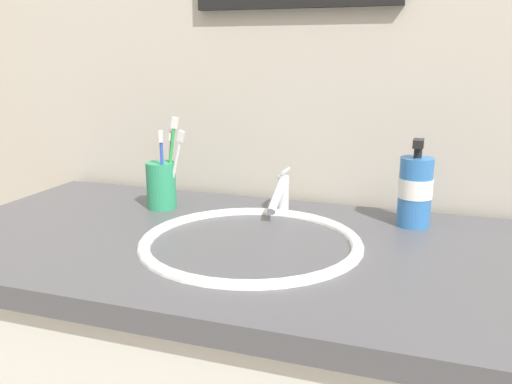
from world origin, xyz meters
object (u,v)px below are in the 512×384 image
toothbrush_white (175,164)px  toothbrush_purple (170,163)px  toothbrush_cup (161,185)px  toothbrush_blue (162,165)px  faucet (281,194)px  soap_dispenser (415,190)px  toothbrush_green (171,157)px

toothbrush_white → toothbrush_purple: size_ratio=1.01×
toothbrush_cup → toothbrush_blue: 0.06m
faucet → toothbrush_blue: bearing=-167.0°
toothbrush_cup → soap_dispenser: 0.55m
toothbrush_white → toothbrush_green: bearing=166.6°
toothbrush_white → soap_dispenser: (0.50, 0.05, -0.03)m
toothbrush_white → toothbrush_blue: 0.03m
toothbrush_cup → toothbrush_purple: (0.02, 0.01, 0.05)m
toothbrush_blue → soap_dispenser: (0.53, 0.07, -0.03)m
toothbrush_cup → toothbrush_blue: (0.02, -0.02, 0.05)m
toothbrush_cup → soap_dispenser: bearing=5.1°
toothbrush_cup → toothbrush_purple: 0.06m
faucet → toothbrush_green: bearing=-171.7°
soap_dispenser → toothbrush_green: bearing=-174.8°
toothbrush_white → toothbrush_green: 0.02m
toothbrush_blue → toothbrush_green: 0.03m
toothbrush_white → soap_dispenser: bearing=5.6°
toothbrush_cup → soap_dispenser: soap_dispenser is taller
toothbrush_purple → toothbrush_blue: 0.03m
toothbrush_purple → toothbrush_white: bearing=-25.4°
faucet → toothbrush_cup: toothbrush_cup is taller
faucet → toothbrush_green: toothbrush_green is taller
toothbrush_cup → toothbrush_purple: bearing=18.6°
soap_dispenser → toothbrush_cup: bearing=-174.9°
faucet → toothbrush_green: 0.26m
toothbrush_white → toothbrush_purple: (-0.02, 0.01, 0.00)m
toothbrush_white → toothbrush_blue: size_ratio=1.00×
toothbrush_cup → toothbrush_purple: toothbrush_purple is taller
toothbrush_purple → toothbrush_green: toothbrush_green is taller
toothbrush_purple → toothbrush_blue: bearing=-99.1°
toothbrush_cup → toothbrush_green: toothbrush_green is taller
faucet → soap_dispenser: bearing=2.3°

